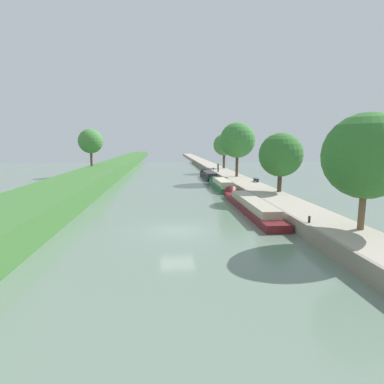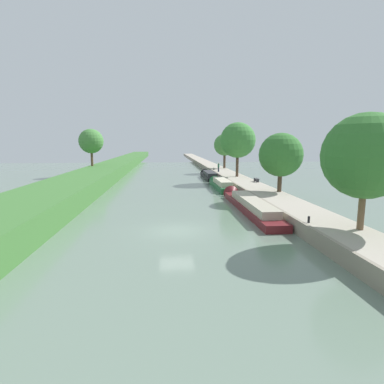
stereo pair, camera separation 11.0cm
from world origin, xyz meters
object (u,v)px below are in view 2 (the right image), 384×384
object	(u,v)px
narrowboat_green	(221,184)
park_bench	(256,179)
person_walking	(219,167)
narrowboat_black	(209,175)
narrowboat_maroon	(248,204)
mooring_bollard_near	(309,220)
mooring_bollard_far	(214,169)

from	to	relation	value
narrowboat_green	park_bench	distance (m)	4.99
person_walking	park_bench	distance (m)	15.36
narrowboat_green	person_walking	world-z (taller)	person_walking
person_walking	narrowboat_green	bearing A→B (deg)	-98.41
narrowboat_black	narrowboat_maroon	bearing A→B (deg)	-89.86
park_bench	narrowboat_maroon	bearing A→B (deg)	-109.39
narrowboat_black	person_walking	bearing A→B (deg)	27.61
narrowboat_black	person_walking	world-z (taller)	person_walking
mooring_bollard_near	narrowboat_maroon	bearing A→B (deg)	100.49
person_walking	mooring_bollard_far	size ratio (longest dim) A/B	3.69
narrowboat_maroon	mooring_bollard_near	world-z (taller)	mooring_bollard_near
narrowboat_maroon	person_walking	world-z (taller)	person_walking
narrowboat_maroon	park_bench	xyz separation A→B (m)	(4.61, 13.11, 0.85)
mooring_bollard_far	park_bench	size ratio (longest dim) A/B	0.30
narrowboat_black	mooring_bollard_far	world-z (taller)	mooring_bollard_far
mooring_bollard_near	mooring_bollard_far	size ratio (longest dim) A/B	1.00
mooring_bollard_far	person_walking	bearing A→B (deg)	-87.04
narrowboat_maroon	narrowboat_green	xyz separation A→B (m)	(-0.14, 14.41, 0.04)
person_walking	narrowboat_maroon	bearing A→B (deg)	-93.86
mooring_bollard_near	narrowboat_black	bearing A→B (deg)	92.77
person_walking	narrowboat_black	bearing A→B (deg)	-152.39
park_bench	mooring_bollard_near	bearing A→B (deg)	-97.49
narrowboat_black	mooring_bollard_near	bearing A→B (deg)	-87.23
narrowboat_black	park_bench	size ratio (longest dim) A/B	7.62
mooring_bollard_near	mooring_bollard_far	world-z (taller)	same
narrowboat_black	park_bench	bearing A→B (deg)	-71.60
narrowboat_maroon	mooring_bollard_far	size ratio (longest dim) A/B	36.26
narrowboat_black	mooring_bollard_far	distance (m)	5.49
mooring_bollard_near	mooring_bollard_far	xyz separation A→B (m)	(0.00, 41.45, 0.00)
narrowboat_maroon	park_bench	distance (m)	13.92
narrowboat_maroon	narrowboat_green	world-z (taller)	narrowboat_green
narrowboat_maroon	mooring_bollard_far	xyz separation A→B (m)	(1.69, 32.33, 0.72)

